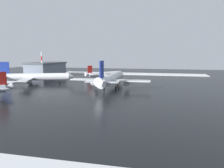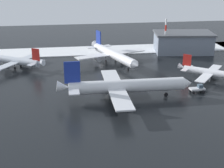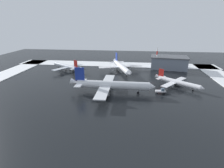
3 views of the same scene
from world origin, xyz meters
The scene contains 11 objects.
ground_plane centered at (0.00, 0.00, 0.00)m, with size 240.00×240.00×0.00m, color black.
snow_bank_far centered at (0.00, -50.00, 0.15)m, with size 152.00×16.00×0.31m, color white.
airplane_distant_tail centered at (-3.27, 7.83, 3.92)m, with size 39.83×32.92×11.86m.
airplane_far_rear centered at (-36.04, -3.90, 2.55)m, with size 21.56×19.64×7.73m.
airplane_parked_starboard centered at (32.19, -28.97, 2.77)m, with size 24.93×21.41×8.39m.
airplane_parked_portside centered at (-5.76, -29.50, 3.49)m, with size 29.02×34.36×10.55m.
pushback_tug centered at (-26.69, 5.89, 1.28)m, with size 4.72×2.54×2.50m.
ground_crew_by_nose_gear centered at (-22.01, 0.32, 0.97)m, with size 0.36×0.36×1.71m.
ground_crew_near_tug centered at (-1.82, 11.25, 0.97)m, with size 0.36×0.36×1.71m.
antenna_mast centered at (-29.60, -39.49, 7.65)m, with size 0.70×0.70×15.30m.
cargo_hangar centered at (-38.64, -42.17, 4.44)m, with size 26.68×18.00×8.80m.
Camera 3 is at (-12.70, 83.64, 31.67)m, focal length 28.00 mm.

